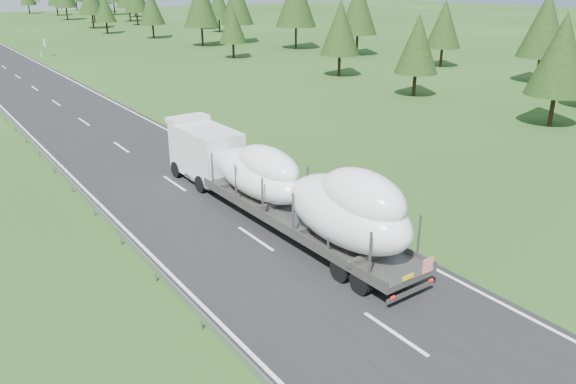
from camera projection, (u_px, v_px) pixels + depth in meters
ground at (395, 334)px, 19.11m from camera, size 400.00×400.00×0.00m
highway_sign at (44, 44)px, 83.43m from camera, size 0.08×0.90×2.60m
boat_truck at (283, 183)px, 26.41m from camera, size 3.19×18.95×4.39m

